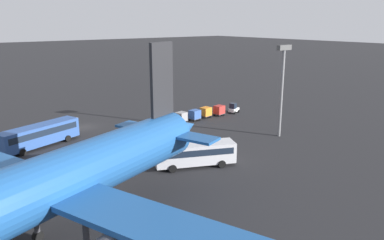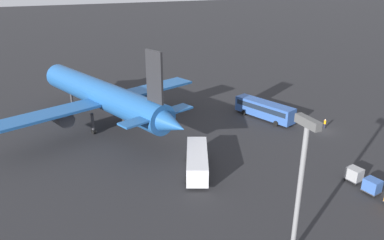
# 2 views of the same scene
# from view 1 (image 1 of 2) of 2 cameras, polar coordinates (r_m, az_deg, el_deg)

# --- Properties ---
(ground_plane) EXTENTS (600.00, 600.00, 0.00)m
(ground_plane) POSITION_cam_1_polar(r_m,az_deg,el_deg) (69.79, -16.28, -1.07)
(ground_plane) COLOR #232326
(airplane) EXTENTS (42.46, 36.44, 16.38)m
(airplane) POSITION_cam_1_polar(r_m,az_deg,el_deg) (30.88, -21.98, -9.77)
(airplane) COLOR #1E5193
(airplane) RESTS_ON ground
(shuttle_bus_near) EXTENTS (12.72, 6.56, 3.36)m
(shuttle_bus_near) POSITION_cam_1_polar(r_m,az_deg,el_deg) (60.76, -22.19, -1.97)
(shuttle_bus_near) COLOR #2D5199
(shuttle_bus_near) RESTS_ON ground
(shuttle_bus_far) EXTENTS (10.75, 6.90, 3.09)m
(shuttle_bus_far) POSITION_cam_1_polar(r_m,az_deg,el_deg) (48.89, 0.46, -4.98)
(shuttle_bus_far) COLOR silver
(shuttle_bus_far) RESTS_ON ground
(baggage_tug) EXTENTS (2.68, 2.24, 2.10)m
(baggage_tug) POSITION_cam_1_polar(r_m,az_deg,el_deg) (77.66, 6.35, 1.76)
(baggage_tug) COLOR white
(baggage_tug) RESTS_ON ground
(worker_person) EXTENTS (0.38, 0.38, 1.74)m
(worker_person) POSITION_cam_1_polar(r_m,az_deg,el_deg) (70.35, -17.12, -0.27)
(worker_person) COLOR #1E1E2D
(worker_person) RESTS_ON ground
(cargo_cart_red) EXTENTS (2.24, 1.98, 2.06)m
(cargo_cart_red) POSITION_cam_1_polar(r_m,az_deg,el_deg) (75.05, 4.17, 1.54)
(cargo_cart_red) COLOR #38383D
(cargo_cart_red) RESTS_ON ground
(cargo_cart_orange) EXTENTS (2.24, 1.98, 2.06)m
(cargo_cart_orange) POSITION_cam_1_polar(r_m,az_deg,el_deg) (73.41, 2.12, 1.27)
(cargo_cart_orange) COLOR #38383D
(cargo_cart_orange) RESTS_ON ground
(cargo_cart_blue) EXTENTS (2.24, 1.98, 2.06)m
(cargo_cart_blue) POSITION_cam_1_polar(r_m,az_deg,el_deg) (71.17, 0.43, 0.84)
(cargo_cart_blue) COLOR #38383D
(cargo_cart_blue) RESTS_ON ground
(cargo_cart_grey) EXTENTS (2.24, 1.98, 2.06)m
(cargo_cart_grey) POSITION_cam_1_polar(r_m,az_deg,el_deg) (69.47, -1.66, 0.49)
(cargo_cart_grey) COLOR #38383D
(cargo_cart_grey) RESTS_ON ground
(light_pole) EXTENTS (2.80, 0.70, 14.83)m
(light_pole) POSITION_cam_1_polar(r_m,az_deg,el_deg) (61.58, 13.58, 5.92)
(light_pole) COLOR slate
(light_pole) RESTS_ON ground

